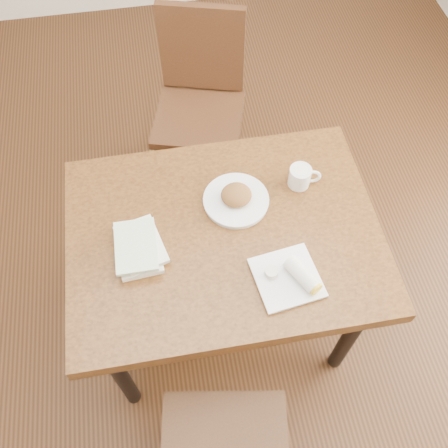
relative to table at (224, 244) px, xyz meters
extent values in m
cube|color=#472814|center=(0.00, 0.00, -0.67)|extent=(4.00, 5.00, 0.01)
cube|color=brown|center=(0.00, 0.00, 0.06)|extent=(1.11, 0.83, 0.06)
cylinder|color=black|center=(-0.46, -0.32, -0.32)|extent=(0.06, 0.06, 0.69)
cylinder|color=black|center=(0.46, -0.32, -0.32)|extent=(0.06, 0.06, 0.69)
cylinder|color=black|center=(-0.46, 0.32, -0.32)|extent=(0.06, 0.06, 0.69)
cylinder|color=black|center=(0.46, 0.32, -0.32)|extent=(0.06, 0.06, 0.69)
cylinder|color=#3F2512|center=(-0.27, -0.48, -0.44)|extent=(0.04, 0.04, 0.45)
cylinder|color=#3F2512|center=(0.09, -0.54, -0.44)|extent=(0.04, 0.04, 0.45)
cylinder|color=#492714|center=(0.24, 0.96, -0.44)|extent=(0.04, 0.04, 0.45)
cylinder|color=#492714|center=(-0.10, 1.06, -0.44)|extent=(0.04, 0.04, 0.45)
cylinder|color=#492714|center=(0.14, 0.61, -0.44)|extent=(0.04, 0.04, 0.45)
cylinder|color=#492714|center=(-0.20, 0.71, -0.44)|extent=(0.04, 0.04, 0.45)
cube|color=#492714|center=(0.02, 0.84, -0.19)|extent=(0.52, 0.52, 0.04)
cube|color=#492714|center=(0.07, 1.02, 0.07)|extent=(0.40, 0.15, 0.45)
cylinder|color=white|center=(0.07, 0.12, 0.09)|extent=(0.24, 0.24, 0.02)
cylinder|color=white|center=(0.07, 0.12, 0.11)|extent=(0.24, 0.24, 0.01)
ellipsoid|color=#B27538|center=(0.07, 0.12, 0.13)|extent=(0.12, 0.11, 0.06)
cylinder|color=white|center=(0.31, 0.16, 0.13)|extent=(0.08, 0.08, 0.08)
torus|color=white|center=(0.36, 0.15, 0.13)|extent=(0.07, 0.02, 0.07)
cylinder|color=tan|center=(0.31, 0.16, 0.17)|extent=(0.07, 0.07, 0.01)
cylinder|color=#F2E5CC|center=(0.31, 0.16, 0.17)|extent=(0.05, 0.05, 0.00)
cube|color=white|center=(0.17, -0.22, 0.09)|extent=(0.23, 0.23, 0.01)
cube|color=white|center=(0.17, -0.22, 0.10)|extent=(0.24, 0.24, 0.01)
cylinder|color=white|center=(0.22, -0.23, 0.13)|extent=(0.11, 0.14, 0.05)
cylinder|color=yellow|center=(0.25, -0.29, 0.13)|extent=(0.05, 0.04, 0.05)
cylinder|color=silver|center=(0.12, -0.20, 0.12)|extent=(0.04, 0.04, 0.03)
cylinder|color=red|center=(0.12, -0.20, 0.13)|extent=(0.04, 0.04, 0.01)
cube|color=white|center=(-0.30, -0.03, 0.10)|extent=(0.16, 0.22, 0.02)
cube|color=silver|center=(-0.29, -0.02, 0.12)|extent=(0.18, 0.23, 0.02)
cube|color=#96C986|center=(-0.31, -0.03, 0.13)|extent=(0.14, 0.21, 0.01)
camera|label=1|loc=(-0.16, -0.91, 1.59)|focal=40.00mm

